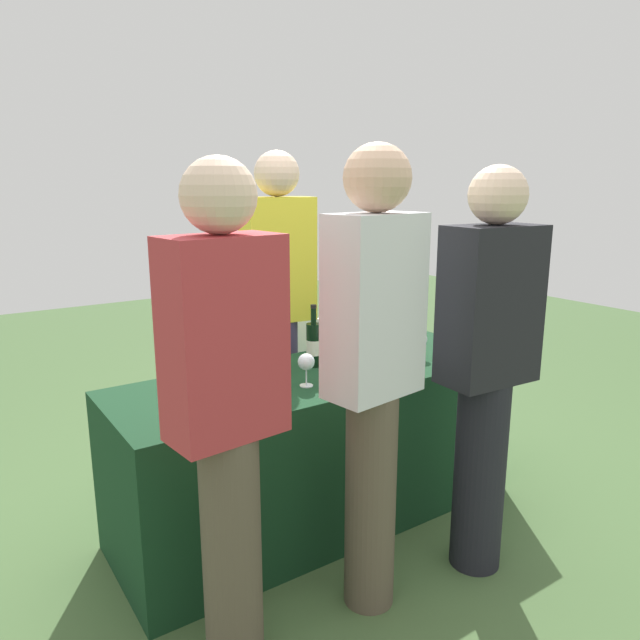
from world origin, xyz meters
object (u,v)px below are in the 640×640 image
wine_bottle_0 (211,364)px  wine_bottle_1 (275,349)px  wine_bottle_4 (385,328)px  server_pouring (279,300)px  guest_0 (226,405)px  wine_bottle_2 (314,344)px  wine_glass_4 (420,340)px  wine_glass_3 (394,345)px  menu_board (327,372)px  wine_bottle_5 (409,321)px  wine_bottle_3 (360,330)px  guest_1 (373,364)px  wine_glass_1 (363,357)px  guest_2 (487,360)px  wine_glass_5 (454,339)px  wine_glass_2 (366,350)px  wine_glass_0 (306,363)px

wine_bottle_0 → wine_bottle_1: 0.35m
wine_bottle_4 → server_pouring: size_ratio=0.17×
wine_bottle_4 → guest_0: 1.48m
wine_bottle_2 → wine_glass_4: (0.52, -0.19, -0.01)m
wine_glass_3 → menu_board: 1.12m
wine_bottle_0 → server_pouring: 0.80m
wine_bottle_5 → menu_board: size_ratio=0.46×
wine_bottle_3 → guest_1: (-0.53, -0.76, 0.11)m
wine_glass_1 → guest_2: 0.56m
wine_glass_5 → server_pouring: bearing=129.1°
wine_bottle_1 → wine_bottle_4: 0.70m
wine_bottle_3 → guest_0: bearing=-146.2°
wine_bottle_1 → wine_bottle_4: size_ratio=1.02×
wine_glass_2 → guest_1: guest_1 is taller
wine_glass_2 → guest_2: guest_2 is taller
wine_glass_1 → wine_glass_5: bearing=0.0°
wine_bottle_5 → guest_2: (-0.35, -0.83, 0.05)m
wine_bottle_2 → guest_0: size_ratio=0.18×
wine_bottle_3 → wine_glass_5: (0.34, -0.32, -0.03)m
menu_board → guest_1: bearing=-116.7°
wine_glass_4 → guest_1: size_ratio=0.08×
wine_bottle_1 → wine_glass_0: size_ratio=2.15×
wine_bottle_3 → guest_2: (-0.01, -0.83, 0.05)m
wine_glass_1 → wine_glass_3: wine_glass_1 is taller
wine_glass_3 → wine_bottle_1: bearing=161.7°
server_pouring → wine_bottle_0: bearing=46.4°
wine_bottle_1 → wine_glass_4: (0.72, -0.21, -0.02)m
wine_bottle_3 → wine_bottle_5: size_ratio=0.94×
wine_bottle_0 → wine_glass_1: wine_bottle_0 is taller
wine_glass_2 → menu_board: size_ratio=0.19×
wine_bottle_0 → server_pouring: server_pouring is taller
wine_bottle_2 → server_pouring: server_pouring is taller
menu_board → wine_glass_0: bearing=-126.0°
wine_glass_1 → wine_glass_3: 0.29m
wine_glass_2 → guest_1: (-0.38, -0.51, 0.13)m
wine_glass_4 → wine_bottle_2: bearing=159.9°
wine_bottle_2 → wine_glass_3: wine_bottle_2 is taller
wine_glass_0 → wine_glass_4: 0.70m
wine_bottle_2 → wine_glass_5: wine_bottle_2 is taller
wine_bottle_2 → wine_bottle_3: size_ratio=0.94×
wine_bottle_3 → guest_2: bearing=-90.6°
wine_bottle_0 → guest_1: (0.33, -0.67, 0.11)m
wine_bottle_1 → wine_glass_3: bearing=-18.3°
wine_bottle_1 → wine_bottle_3: size_ratio=0.99×
wine_bottle_4 → wine_glass_0: 0.74m
wine_glass_2 → wine_glass_0: bearing=-175.1°
wine_glass_0 → wine_glass_3: size_ratio=1.17×
wine_glass_4 → wine_glass_5: wine_glass_4 is taller
guest_1 → guest_0: bearing=169.8°
wine_bottle_2 → wine_bottle_3: wine_bottle_3 is taller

